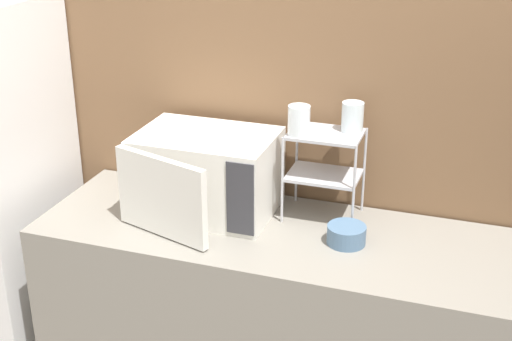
% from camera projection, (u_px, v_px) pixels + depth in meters
% --- Properties ---
extents(wall_back, '(8.00, 0.06, 2.60)m').
position_uv_depth(wall_back, '(312.00, 112.00, 2.87)').
color(wall_back, brown).
rests_on(wall_back, ground_plane).
extents(counter, '(1.92, 0.64, 0.93)m').
position_uv_depth(counter, '(283.00, 334.00, 2.89)').
color(counter, gray).
rests_on(counter, ground_plane).
extents(microwave, '(0.55, 0.53, 0.32)m').
position_uv_depth(microwave, '(204.00, 174.00, 2.81)').
color(microwave, silver).
rests_on(microwave, counter).
extents(dish_rack, '(0.29, 0.21, 0.35)m').
position_uv_depth(dish_rack, '(325.00, 157.00, 2.73)').
color(dish_rack, '#B2B2B7').
rests_on(dish_rack, counter).
extents(glass_front_left, '(0.08, 0.08, 0.11)m').
position_uv_depth(glass_front_left, '(299.00, 120.00, 2.65)').
color(glass_front_left, silver).
rests_on(glass_front_left, dish_rack).
extents(glass_back_right, '(0.08, 0.08, 0.11)m').
position_uv_depth(glass_back_right, '(352.00, 117.00, 2.69)').
color(glass_back_right, silver).
rests_on(glass_back_right, dish_rack).
extents(bowl, '(0.14, 0.14, 0.07)m').
position_uv_depth(bowl, '(346.00, 235.00, 2.61)').
color(bowl, slate).
rests_on(bowl, counter).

